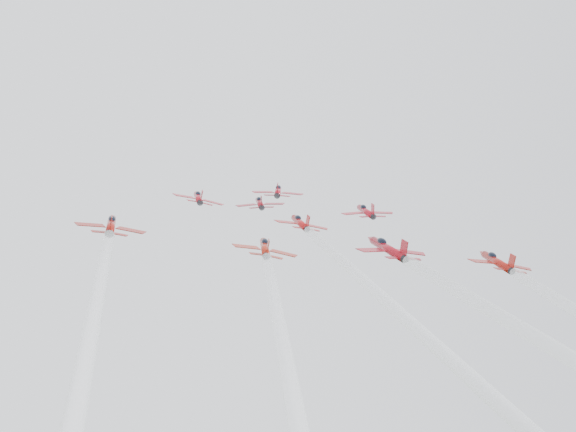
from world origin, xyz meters
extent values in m
cylinder|color=#AF1021|center=(1.60, 24.94, 172.38)|extent=(1.22, 9.26, 8.04)
cone|color=#AF1021|center=(1.60, 30.12, 176.72)|extent=(1.22, 2.65, 2.50)
cone|color=black|center=(1.60, 20.19, 168.41)|extent=(1.22, 1.80, 1.79)
ellipsoid|color=black|center=(1.60, 26.54, 174.44)|extent=(1.11, 2.51, 2.33)
cube|color=#AF1021|center=(-1.38, 24.30, 171.77)|extent=(4.49, 2.82, 1.36)
cube|color=#AF1021|center=(4.59, 24.30, 171.77)|extent=(4.49, 2.82, 1.36)
cube|color=#AF1021|center=(1.60, 20.36, 170.28)|extent=(0.13, 2.95, 2.97)
cube|color=#AF1021|center=(0.05, 21.04, 169.12)|extent=(2.16, 1.39, 0.78)
cube|color=#AF1021|center=(3.15, 21.04, 169.12)|extent=(2.16, 1.39, 0.78)
cylinder|color=#B0101D|center=(-14.62, 11.76, 161.35)|extent=(1.07, 8.12, 7.04)
cone|color=#B0101D|center=(-14.62, 16.30, 165.15)|extent=(1.07, 2.32, 2.19)
cone|color=black|center=(-14.62, 7.60, 157.86)|extent=(1.07, 1.58, 1.56)
ellipsoid|color=black|center=(-14.62, 13.16, 163.15)|extent=(0.97, 2.20, 2.04)
cube|color=#B0101D|center=(-17.24, 11.20, 160.81)|extent=(3.94, 2.47, 1.19)
cube|color=#B0101D|center=(-12.01, 11.20, 160.81)|extent=(3.94, 2.47, 1.19)
cube|color=#B0101D|center=(-14.62, 7.74, 159.50)|extent=(0.12, 2.58, 2.61)
cube|color=#B0101D|center=(-15.98, 8.34, 158.48)|extent=(1.89, 1.22, 0.68)
cube|color=#B0101D|center=(-13.27, 8.34, 158.48)|extent=(1.89, 1.22, 0.68)
cylinder|color=maroon|center=(-3.56, 11.63, 161.24)|extent=(1.02, 7.79, 6.76)
cone|color=maroon|center=(-3.56, 15.99, 164.89)|extent=(1.02, 2.23, 2.10)
cone|color=black|center=(-3.56, 7.64, 157.90)|extent=(1.02, 1.51, 1.50)
ellipsoid|color=black|center=(-3.56, 12.98, 162.97)|extent=(0.93, 2.11, 1.96)
cube|color=maroon|center=(-6.07, 11.09, 160.73)|extent=(3.78, 2.37, 1.15)
cube|color=maroon|center=(-1.05, 11.09, 160.73)|extent=(3.78, 2.37, 1.15)
cube|color=maroon|center=(-3.56, 7.78, 159.47)|extent=(0.11, 2.48, 2.50)
cube|color=maroon|center=(-4.87, 8.35, 158.50)|extent=(1.81, 1.17, 0.65)
cube|color=maroon|center=(-2.26, 8.35, 158.50)|extent=(1.81, 1.17, 0.65)
cylinder|color=#AE101F|center=(16.25, 11.98, 161.54)|extent=(1.12, 8.54, 7.41)
cone|color=#AE101F|center=(16.25, 16.75, 165.53)|extent=(1.12, 2.44, 2.30)
cone|color=black|center=(16.25, 7.61, 157.87)|extent=(1.12, 1.66, 1.65)
ellipsoid|color=black|center=(16.25, 13.46, 163.43)|extent=(1.02, 2.31, 2.14)
cube|color=#AE101F|center=(13.50, 11.39, 160.97)|extent=(4.14, 2.60, 1.26)
cube|color=#AE101F|center=(19.00, 11.39, 160.97)|extent=(4.14, 2.60, 1.26)
cube|color=#AE101F|center=(16.25, 7.76, 159.59)|extent=(0.12, 2.72, 2.74)
cube|color=#AE101F|center=(14.82, 8.39, 158.52)|extent=(1.99, 1.28, 0.72)
cube|color=#AE101F|center=(17.68, 8.39, 158.52)|extent=(1.99, 1.28, 0.72)
cylinder|color=#B21112|center=(1.47, -1.20, 150.50)|extent=(1.02, 7.77, 6.74)
cone|color=#B21112|center=(1.47, 3.14, 154.13)|extent=(1.02, 2.22, 2.09)
cone|color=black|center=(1.47, -5.18, 147.16)|extent=(1.02, 1.51, 1.50)
ellipsoid|color=black|center=(1.47, 0.14, 152.23)|extent=(0.93, 2.10, 1.95)
cube|color=#B21112|center=(-1.04, -1.74, 149.99)|extent=(3.77, 2.36, 1.14)
cube|color=#B21112|center=(3.97, -1.74, 149.99)|extent=(3.77, 2.36, 1.14)
cube|color=#B21112|center=(1.47, -5.04, 148.73)|extent=(0.11, 2.47, 2.49)
cube|color=#B21112|center=(0.17, -4.47, 147.76)|extent=(1.81, 1.17, 0.65)
cube|color=#B21112|center=(2.77, -4.47, 147.76)|extent=(1.81, 1.17, 0.65)
cylinder|color=white|center=(1.47, -37.48, 120.13)|extent=(1.30, 64.86, 54.60)
cylinder|color=maroon|center=(-26.36, -11.52, 141.86)|extent=(1.09, 8.33, 7.23)
cone|color=maroon|center=(-26.36, -6.87, 145.75)|extent=(1.09, 2.38, 2.24)
cone|color=black|center=(-26.36, -15.79, 138.28)|extent=(1.09, 1.62, 1.61)
ellipsoid|color=black|center=(-26.36, -10.09, 143.71)|extent=(1.00, 2.25, 2.09)
cube|color=maroon|center=(-29.05, -12.10, 141.31)|extent=(4.04, 2.54, 1.23)
cube|color=maroon|center=(-23.67, -12.10, 141.31)|extent=(4.04, 2.54, 1.23)
cube|color=maroon|center=(-26.36, -15.65, 139.96)|extent=(0.12, 2.65, 2.68)
cube|color=maroon|center=(-27.75, -15.03, 138.92)|extent=(1.94, 1.25, 0.70)
cube|color=maroon|center=(-24.96, -15.03, 138.92)|extent=(1.94, 1.25, 0.70)
cylinder|color=white|center=(-26.36, -50.44, 109.27)|extent=(1.39, 69.57, 58.57)
cylinder|color=#A91F10|center=(-6.08, -16.81, 137.43)|extent=(0.99, 7.55, 6.55)
cone|color=#A91F10|center=(-6.08, -12.59, 140.96)|extent=(0.99, 2.16, 2.03)
cone|color=black|center=(-6.08, -20.68, 134.19)|extent=(0.99, 1.47, 1.45)
ellipsoid|color=black|center=(-6.08, -15.51, 139.11)|extent=(0.90, 2.04, 1.89)
cube|color=#A91F10|center=(-8.51, -17.33, 136.93)|extent=(3.66, 2.30, 1.11)
cube|color=#A91F10|center=(-3.65, -17.33, 136.93)|extent=(3.66, 2.30, 1.11)
cube|color=#A91F10|center=(-6.08, -20.54, 135.71)|extent=(0.11, 2.40, 2.42)
cube|color=#A91F10|center=(-7.34, -19.99, 134.77)|extent=(1.76, 1.13, 0.63)
cube|color=#A91F10|center=(-4.82, -19.99, 134.77)|extent=(1.76, 1.13, 0.63)
cylinder|color=white|center=(-6.08, -52.05, 107.92)|extent=(1.26, 63.00, 53.04)
cylinder|color=maroon|center=(11.84, -12.70, 140.87)|extent=(1.19, 9.03, 7.83)
cone|color=maroon|center=(11.84, -7.65, 145.09)|extent=(1.19, 2.58, 2.43)
cone|color=black|center=(11.84, -17.33, 136.99)|extent=(1.19, 1.75, 1.74)
ellipsoid|color=black|center=(11.84, -11.14, 142.88)|extent=(1.08, 2.44, 2.27)
cube|color=maroon|center=(8.93, -13.33, 140.27)|extent=(4.38, 2.75, 1.33)
cube|color=maroon|center=(14.75, -13.33, 140.27)|extent=(4.38, 2.75, 1.33)
cube|color=maroon|center=(11.84, -17.17, 138.82)|extent=(0.13, 2.87, 2.90)
cube|color=maroon|center=(10.33, -16.50, 137.68)|extent=(2.10, 1.35, 0.76)
cube|color=maroon|center=(13.35, -16.50, 137.68)|extent=(2.10, 1.35, 0.76)
cylinder|color=#9F160F|center=(26.58, -15.23, 138.75)|extent=(1.05, 8.02, 6.96)
cone|color=#9F160F|center=(26.58, -10.75, 142.50)|extent=(1.05, 2.29, 2.16)
cone|color=black|center=(26.58, -19.34, 135.31)|extent=(1.05, 1.56, 1.55)
ellipsoid|color=black|center=(26.58, -13.85, 140.53)|extent=(0.96, 2.17, 2.01)
cube|color=#9F160F|center=(24.00, -15.78, 138.22)|extent=(3.89, 2.44, 1.18)
cube|color=#9F160F|center=(29.17, -15.78, 138.22)|extent=(3.89, 2.44, 1.18)
cube|color=#9F160F|center=(26.58, -19.20, 136.93)|extent=(0.11, 2.55, 2.58)
cube|color=#9F160F|center=(25.24, -18.61, 135.93)|extent=(1.87, 1.20, 0.67)
cube|color=#9F160F|center=(27.92, -18.61, 135.93)|extent=(1.87, 1.20, 0.67)
camera|label=1|loc=(-16.33, -98.99, 94.63)|focal=45.00mm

